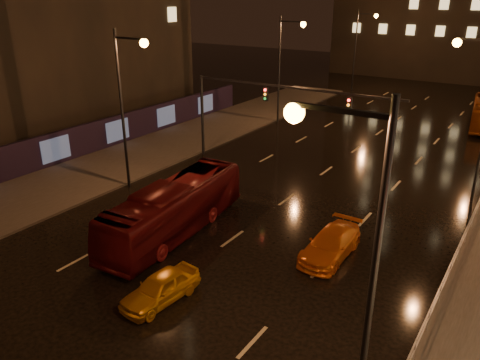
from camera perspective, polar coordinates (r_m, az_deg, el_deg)
name	(u,v)px	position (r m, az deg, el deg)	size (l,w,h in m)	color
ground	(314,179)	(32.50, 9.05, 0.07)	(140.00, 140.00, 0.00)	black
sidewalk_left	(122,162)	(36.25, -14.23, 2.10)	(7.00, 70.00, 0.15)	#38332D
hoarding_left	(54,149)	(36.93, -21.73, 3.49)	(0.30, 46.00, 2.50)	black
traffic_signal	(253,102)	(33.39, 1.55, 9.43)	(15.31, 0.32, 6.20)	black
streetlight_right	(349,239)	(11.59, 13.19, -6.99)	(2.64, 0.50, 10.00)	black
railing_right	(474,214)	(28.01, 26.61, -3.77)	(0.05, 56.00, 1.00)	#99999E
bus_red	(175,208)	(24.78, -7.99, -3.45)	(2.37, 10.14, 2.82)	#4C0A0E
taxi_near	(161,288)	(20.03, -9.66, -12.83)	(1.47, 3.64, 1.24)	#C07C12
taxi_far	(331,244)	(23.16, 10.98, -7.69)	(1.82, 4.48, 1.30)	#CC5D13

